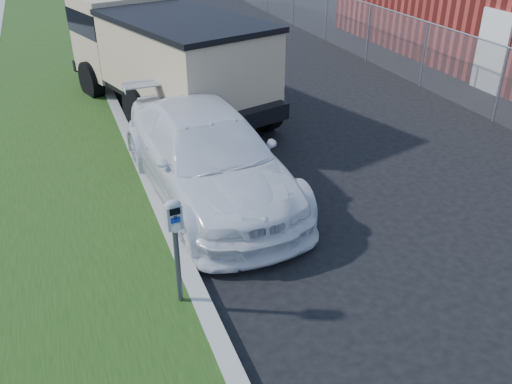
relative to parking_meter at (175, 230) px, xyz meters
name	(u,v)px	position (x,y,z in m)	size (l,w,h in m)	color
ground	(366,264)	(2.85, -0.03, -1.25)	(120.00, 120.00, 0.00)	black
chainlink_fence	(426,42)	(8.85, 6.97, 0.02)	(0.06, 30.06, 30.00)	slate
parking_meter	(175,230)	(0.00, 0.00, 0.00)	(0.22, 0.16, 1.52)	#3F4247
white_wagon	(208,155)	(1.28, 2.94, -0.47)	(2.18, 5.35, 1.55)	white
dump_truck	(162,53)	(1.51, 7.70, 0.22)	(4.23, 7.04, 2.60)	black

